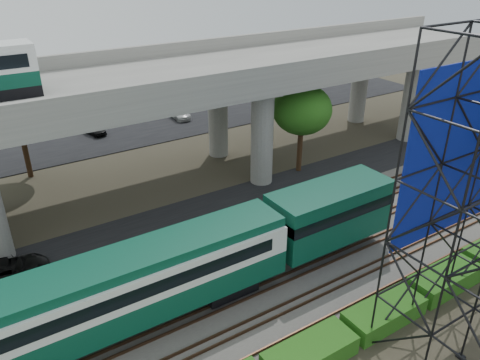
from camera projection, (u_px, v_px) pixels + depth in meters
ground at (242, 316)px, 24.82m from camera, size 140.00×140.00×0.00m
ballast_bed at (223, 293)px, 26.28m from camera, size 90.00×12.00×0.20m
service_road at (161, 227)px, 32.72m from camera, size 90.00×5.00×0.08m
parking_lot at (71, 129)px, 50.44m from camera, size 90.00×18.00×0.08m
harbor_water at (30, 85)px, 67.04m from camera, size 140.00×40.00×0.03m
rail_tracks at (223, 291)px, 26.20m from camera, size 90.00×9.52×0.16m
commuter_train at (149, 279)px, 23.03m from camera, size 29.30×3.06×4.30m
overpass at (109, 96)px, 32.84m from camera, size 80.00×12.00×12.40m
hedge_strip at (310, 353)px, 21.81m from camera, size 34.60×1.80×1.20m
trees at (58, 141)px, 32.28m from camera, size 40.94×16.94×7.69m
suv at (7, 271)px, 27.13m from camera, size 4.91×2.76×1.30m
parked_cars at (61, 126)px, 49.41m from camera, size 34.44×9.72×1.27m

